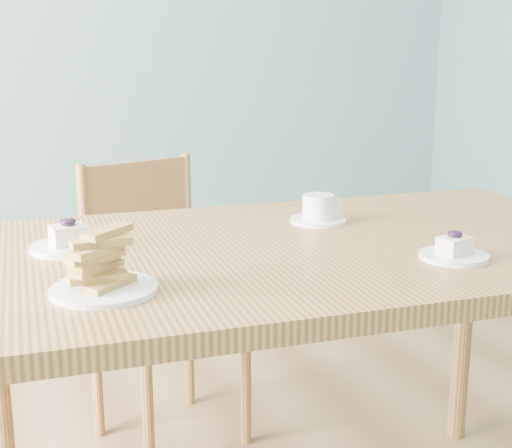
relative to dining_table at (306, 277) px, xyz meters
The scene contains 6 objects.
dining_table is the anchor object (origin of this frame).
dining_chair 0.76m from the dining_table, 102.08° to the left, with size 0.50×0.48×0.90m.
cheesecake_plate_near 0.34m from the dining_table, 46.33° to the right, with size 0.14×0.14×0.06m.
cheesecake_plate_far 0.53m from the dining_table, 163.19° to the left, with size 0.17×0.17×0.07m.
coffee_cup 0.23m from the dining_table, 54.36° to the left, with size 0.14×0.14×0.07m.
biscotti_plate 0.53m from the dining_table, 162.09° to the right, with size 0.19×0.19×0.11m.
Camera 1 is at (-0.63, -1.62, 1.23)m, focal length 50.00 mm.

